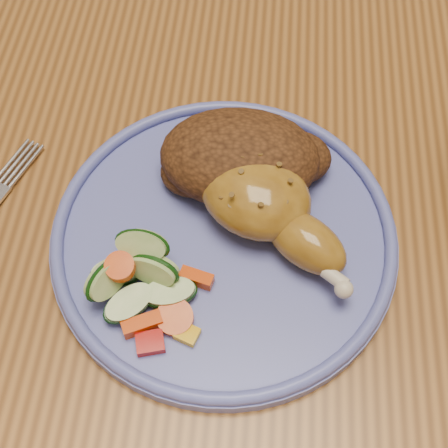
% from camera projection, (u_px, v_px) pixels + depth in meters
% --- Properties ---
extents(ground, '(4.00, 4.00, 0.00)m').
position_uv_depth(ground, '(250.00, 389.00, 1.19)').
color(ground, brown).
rests_on(ground, ground).
extents(dining_table, '(0.90, 1.40, 0.75)m').
position_uv_depth(dining_table, '(274.00, 194.00, 0.62)').
color(dining_table, '#915A27').
rests_on(dining_table, ground).
extents(plate, '(0.27, 0.27, 0.01)m').
position_uv_depth(plate, '(224.00, 238.00, 0.49)').
color(plate, '#545CAF').
rests_on(plate, dining_table).
extents(plate_rim, '(0.27, 0.27, 0.01)m').
position_uv_depth(plate_rim, '(224.00, 231.00, 0.48)').
color(plate_rim, '#545CAF').
rests_on(plate_rim, plate).
extents(chicken_leg, '(0.14, 0.13, 0.05)m').
position_uv_depth(chicken_leg, '(267.00, 206.00, 0.47)').
color(chicken_leg, '#A07021').
rests_on(chicken_leg, plate).
extents(rice_pilaf, '(0.14, 0.09, 0.06)m').
position_uv_depth(rice_pilaf, '(243.00, 158.00, 0.49)').
color(rice_pilaf, '#4E2A13').
rests_on(rice_pilaf, plate).
extents(vegetable_pile, '(0.10, 0.09, 0.05)m').
position_uv_depth(vegetable_pile, '(140.00, 282.00, 0.45)').
color(vegetable_pile, '#A50A05').
rests_on(vegetable_pile, plate).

